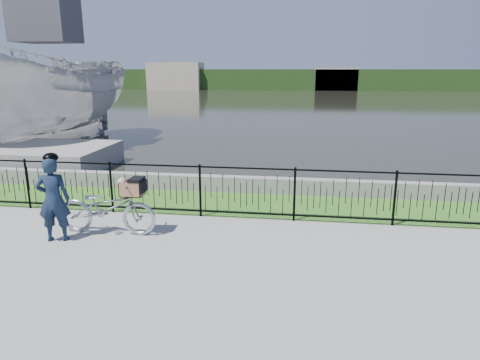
# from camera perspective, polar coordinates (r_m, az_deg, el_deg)

# --- Properties ---
(ground) EXTENTS (120.00, 120.00, 0.00)m
(ground) POSITION_cam_1_polar(r_m,az_deg,el_deg) (7.69, -0.64, -9.12)
(ground) COLOR gray
(ground) RESTS_ON ground
(grass_strip) EXTENTS (60.00, 2.00, 0.01)m
(grass_strip) POSITION_cam_1_polar(r_m,az_deg,el_deg) (10.11, 1.58, -3.21)
(grass_strip) COLOR #396C21
(grass_strip) RESTS_ON ground
(water) EXTENTS (120.00, 120.00, 0.00)m
(water) POSITION_cam_1_polar(r_m,az_deg,el_deg) (40.09, 6.59, 10.11)
(water) COLOR black
(water) RESTS_ON ground
(quay_wall) EXTENTS (60.00, 0.30, 0.40)m
(quay_wall) POSITION_cam_1_polar(r_m,az_deg,el_deg) (11.00, 2.18, -0.65)
(quay_wall) COLOR gray
(quay_wall) RESTS_ON ground
(fence) EXTENTS (14.00, 0.06, 1.15)m
(fence) POSITION_cam_1_polar(r_m,az_deg,el_deg) (8.99, 0.89, -1.68)
(fence) COLOR black
(fence) RESTS_ON ground
(far_treeline) EXTENTS (120.00, 6.00, 3.00)m
(far_treeline) POSITION_cam_1_polar(r_m,az_deg,el_deg) (66.99, 7.31, 13.16)
(far_treeline) COLOR #244119
(far_treeline) RESTS_ON ground
(far_building_left) EXTENTS (8.00, 4.00, 4.00)m
(far_building_left) POSITION_cam_1_polar(r_m,az_deg,el_deg) (67.71, -8.56, 13.55)
(far_building_left) COLOR #ACA18A
(far_building_left) RESTS_ON ground
(far_building_right) EXTENTS (6.00, 3.00, 3.20)m
(far_building_right) POSITION_cam_1_polar(r_m,az_deg,el_deg) (65.66, 12.67, 12.99)
(far_building_right) COLOR #ACA18A
(far_building_right) RESTS_ON ground
(bicycle_rig) EXTENTS (1.94, 0.68, 1.15)m
(bicycle_rig) POSITION_cam_1_polar(r_m,az_deg,el_deg) (8.59, -17.26, -3.51)
(bicycle_rig) COLOR #B0B4BD
(bicycle_rig) RESTS_ON ground
(cyclist) EXTENTS (0.66, 0.52, 1.65)m
(cyclist) POSITION_cam_1_polar(r_m,az_deg,el_deg) (8.49, -23.65, -2.21)
(cyclist) COLOR #142238
(cyclist) RESTS_ON ground
(boat_near) EXTENTS (4.13, 10.11, 5.65)m
(boat_near) POSITION_cam_1_polar(r_m,az_deg,el_deg) (18.57, -23.66, 10.16)
(boat_near) COLOR #B1B2B2
(boat_near) RESTS_ON water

